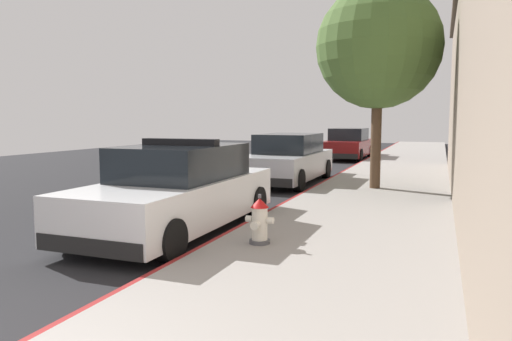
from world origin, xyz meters
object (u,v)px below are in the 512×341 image
(fire_hydrant, at_px, (259,221))
(street_tree, at_px, (378,47))
(police_cruiser, at_px, (179,191))
(parked_car_silver_ahead, at_px, (288,160))
(parked_car_dark_far, at_px, (348,144))

(fire_hydrant, bearing_deg, street_tree, 82.61)
(police_cruiser, relative_size, street_tree, 0.88)
(fire_hydrant, relative_size, street_tree, 0.14)
(parked_car_silver_ahead, xyz_separation_m, street_tree, (2.88, -1.20, 3.21))
(parked_car_silver_ahead, relative_size, parked_car_dark_far, 1.00)
(fire_hydrant, bearing_deg, parked_car_silver_ahead, 104.20)
(parked_car_silver_ahead, height_order, street_tree, street_tree)
(parked_car_silver_ahead, relative_size, fire_hydrant, 6.37)
(parked_car_silver_ahead, bearing_deg, parked_car_dark_far, 89.19)
(parked_car_dark_far, bearing_deg, fire_hydrant, -84.02)
(parked_car_silver_ahead, height_order, parked_car_dark_far, same)
(parked_car_silver_ahead, distance_m, fire_hydrant, 8.17)
(police_cruiser, distance_m, parked_car_dark_far, 17.00)
(street_tree, bearing_deg, parked_car_silver_ahead, 157.33)
(parked_car_silver_ahead, height_order, fire_hydrant, parked_car_silver_ahead)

